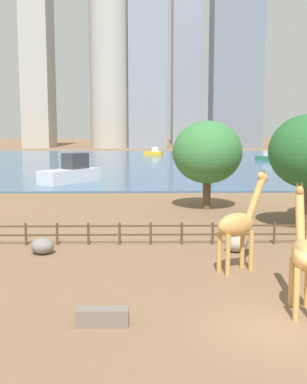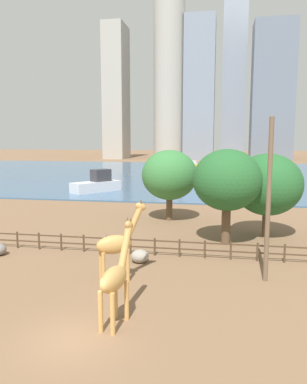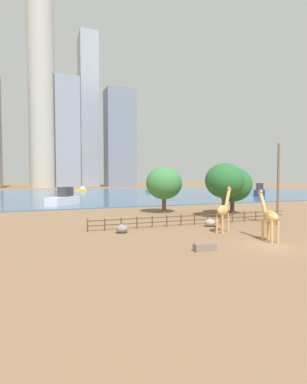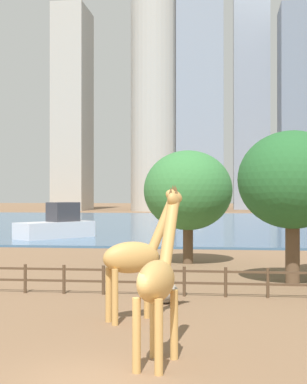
{
  "view_description": "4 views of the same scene",
  "coord_description": "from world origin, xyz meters",
  "px_view_note": "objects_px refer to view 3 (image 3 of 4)",
  "views": [
    {
      "loc": [
        -4.32,
        -15.36,
        6.8
      ],
      "look_at": [
        -3.82,
        10.91,
        3.24
      ],
      "focal_mm": 45.0,
      "sensor_mm": 36.0,
      "label": 1
    },
    {
      "loc": [
        5.99,
        -13.94,
        8.38
      ],
      "look_at": [
        -1.78,
        29.72,
        2.14
      ],
      "focal_mm": 35.0,
      "sensor_mm": 36.0,
      "label": 2
    },
    {
      "loc": [
        -17.69,
        -19.41,
        5.74
      ],
      "look_at": [
        -0.37,
        25.65,
        3.28
      ],
      "focal_mm": 28.0,
      "sensor_mm": 36.0,
      "label": 3
    },
    {
      "loc": [
        3.21,
        -13.77,
        4.48
      ],
      "look_at": [
        -1.91,
        28.68,
        4.65
      ],
      "focal_mm": 55.0,
      "sensor_mm": 36.0,
      "label": 4
    }
  ],
  "objects_px": {
    "feeding_trough": "(205,247)",
    "boat_sailboat": "(82,189)",
    "giraffe_tall": "(269,216)",
    "giraffe_companion": "(223,210)",
    "boat_ferry": "(152,191)",
    "boulder_by_pole": "(210,223)",
    "tree_left_large": "(164,183)",
    "tree_right_tall": "(225,181)",
    "utility_pole": "(278,184)",
    "boat_tug": "(63,199)",
    "tree_center_broad": "(233,185)",
    "boat_barge": "(260,191)",
    "boulder_near_fence": "(122,229)"
  },
  "relations": [
    {
      "from": "feeding_trough",
      "to": "boat_sailboat",
      "type": "distance_m",
      "value": 98.14
    },
    {
      "from": "giraffe_tall",
      "to": "giraffe_companion",
      "type": "relative_size",
      "value": 0.97
    },
    {
      "from": "giraffe_companion",
      "to": "boat_ferry",
      "type": "bearing_deg",
      "value": 42.07
    },
    {
      "from": "boulder_by_pole",
      "to": "tree_left_large",
      "type": "relative_size",
      "value": 0.17
    },
    {
      "from": "tree_right_tall",
      "to": "boat_ferry",
      "type": "height_order",
      "value": "tree_right_tall"
    },
    {
      "from": "tree_left_large",
      "to": "tree_right_tall",
      "type": "relative_size",
      "value": 0.96
    },
    {
      "from": "utility_pole",
      "to": "boat_tug",
      "type": "bearing_deg",
      "value": 122.85
    },
    {
      "from": "tree_right_tall",
      "to": "feeding_trough",
      "type": "bearing_deg",
      "value": -128.56
    },
    {
      "from": "giraffe_companion",
      "to": "feeding_trough",
      "type": "height_order",
      "value": "giraffe_companion"
    },
    {
      "from": "giraffe_tall",
      "to": "boat_tug",
      "type": "distance_m",
      "value": 43.27
    },
    {
      "from": "tree_center_broad",
      "to": "boat_sailboat",
      "type": "relative_size",
      "value": 1.56
    },
    {
      "from": "utility_pole",
      "to": "tree_left_large",
      "type": "relative_size",
      "value": 1.32
    },
    {
      "from": "giraffe_tall",
      "to": "boat_ferry",
      "type": "distance_m",
      "value": 80.67
    },
    {
      "from": "giraffe_companion",
      "to": "utility_pole",
      "type": "distance_m",
      "value": 9.21
    },
    {
      "from": "boulder_by_pole",
      "to": "boat_sailboat",
      "type": "xyz_separation_m",
      "value": [
        -2.77,
        88.3,
        0.4
      ]
    },
    {
      "from": "boat_ferry",
      "to": "boat_sailboat",
      "type": "distance_m",
      "value": 28.75
    },
    {
      "from": "tree_right_tall",
      "to": "giraffe_companion",
      "type": "bearing_deg",
      "value": -124.86
    },
    {
      "from": "giraffe_tall",
      "to": "boat_barge",
      "type": "bearing_deg",
      "value": -29.58
    },
    {
      "from": "boulder_by_pole",
      "to": "boat_barge",
      "type": "relative_size",
      "value": 0.15
    },
    {
      "from": "feeding_trough",
      "to": "tree_right_tall",
      "type": "distance_m",
      "value": 20.4
    },
    {
      "from": "giraffe_tall",
      "to": "feeding_trough",
      "type": "height_order",
      "value": "giraffe_tall"
    },
    {
      "from": "tree_right_tall",
      "to": "boat_sailboat",
      "type": "xyz_separation_m",
      "value": [
        -8.63,
        82.57,
        -4.32
      ]
    },
    {
      "from": "giraffe_tall",
      "to": "boulder_near_fence",
      "type": "height_order",
      "value": "giraffe_tall"
    },
    {
      "from": "boulder_by_pole",
      "to": "boat_ferry",
      "type": "relative_size",
      "value": 0.29
    },
    {
      "from": "boat_tug",
      "to": "boulder_near_fence",
      "type": "bearing_deg",
      "value": 42.68
    },
    {
      "from": "utility_pole",
      "to": "boulder_near_fence",
      "type": "relative_size",
      "value": 7.73
    },
    {
      "from": "boat_tug",
      "to": "boat_barge",
      "type": "height_order",
      "value": "boat_barge"
    },
    {
      "from": "boulder_by_pole",
      "to": "tree_right_tall",
      "type": "bearing_deg",
      "value": 44.4
    },
    {
      "from": "feeding_trough",
      "to": "boat_tug",
      "type": "height_order",
      "value": "boat_tug"
    },
    {
      "from": "tree_center_broad",
      "to": "boulder_near_fence",
      "type": "bearing_deg",
      "value": -155.79
    },
    {
      "from": "tree_right_tall",
      "to": "boat_tug",
      "type": "height_order",
      "value": "tree_right_tall"
    },
    {
      "from": "boat_barge",
      "to": "feeding_trough",
      "type": "bearing_deg",
      "value": -1.57
    },
    {
      "from": "utility_pole",
      "to": "tree_center_broad",
      "type": "distance_m",
      "value": 10.68
    },
    {
      "from": "utility_pole",
      "to": "boat_ferry",
      "type": "xyz_separation_m",
      "value": [
        11.18,
        71.8,
        -3.99
      ]
    },
    {
      "from": "giraffe_companion",
      "to": "tree_center_broad",
      "type": "distance_m",
      "value": 15.88
    },
    {
      "from": "giraffe_tall",
      "to": "boat_ferry",
      "type": "bearing_deg",
      "value": -3.0
    },
    {
      "from": "boulder_near_fence",
      "to": "feeding_trough",
      "type": "bearing_deg",
      "value": -66.93
    },
    {
      "from": "giraffe_companion",
      "to": "utility_pole",
      "type": "height_order",
      "value": "utility_pole"
    },
    {
      "from": "giraffe_companion",
      "to": "boulder_near_fence",
      "type": "bearing_deg",
      "value": 128.96
    },
    {
      "from": "giraffe_tall",
      "to": "tree_left_large",
      "type": "distance_m",
      "value": 22.73
    },
    {
      "from": "utility_pole",
      "to": "feeding_trough",
      "type": "distance_m",
      "value": 17.17
    },
    {
      "from": "boat_barge",
      "to": "boat_tug",
      "type": "bearing_deg",
      "value": -38.22
    },
    {
      "from": "boulder_by_pole",
      "to": "tree_center_broad",
      "type": "xyz_separation_m",
      "value": [
        9.3,
        8.67,
        4.11
      ]
    },
    {
      "from": "giraffe_companion",
      "to": "utility_pole",
      "type": "relative_size",
      "value": 0.5
    },
    {
      "from": "feeding_trough",
      "to": "boat_ferry",
      "type": "xyz_separation_m",
      "value": [
        25.77,
        79.62,
        0.54
      ]
    },
    {
      "from": "boulder_near_fence",
      "to": "boat_ferry",
      "type": "relative_size",
      "value": 0.29
    },
    {
      "from": "utility_pole",
      "to": "boat_ferry",
      "type": "relative_size",
      "value": 2.25
    },
    {
      "from": "giraffe_companion",
      "to": "boulder_by_pole",
      "type": "height_order",
      "value": "giraffe_companion"
    },
    {
      "from": "boat_tug",
      "to": "tree_right_tall",
      "type": "bearing_deg",
      "value": 73.63
    },
    {
      "from": "boulder_by_pole",
      "to": "boulder_near_fence",
      "type": "bearing_deg",
      "value": -178.62
    }
  ]
}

